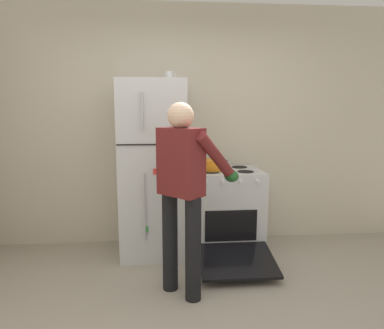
% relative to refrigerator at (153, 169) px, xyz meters
% --- Properties ---
extents(kitchen_wall_back, '(6.00, 0.10, 2.70)m').
position_rel_refrigerator_xyz_m(kitchen_wall_back, '(0.37, 0.38, 0.43)').
color(kitchen_wall_back, beige).
rests_on(kitchen_wall_back, ground).
extents(refrigerator, '(0.68, 0.72, 1.84)m').
position_rel_refrigerator_xyz_m(refrigerator, '(0.00, 0.00, 0.00)').
color(refrigerator, silver).
rests_on(refrigerator, ground).
extents(stove_range, '(0.76, 1.21, 0.90)m').
position_rel_refrigerator_xyz_m(stove_range, '(0.78, -0.02, -0.48)').
color(stove_range, silver).
rests_on(stove_range, ground).
extents(person_cook, '(0.70, 0.72, 1.60)m').
position_rel_refrigerator_xyz_m(person_cook, '(0.27, -0.89, 0.04)').
color(person_cook, black).
rests_on(person_cook, ground).
extents(red_pot, '(0.33, 0.23, 0.11)m').
position_rel_refrigerator_xyz_m(red_pot, '(0.62, -0.05, 0.04)').
color(red_pot, orange).
rests_on(red_pot, stove_range).
extents(coffee_mug, '(0.11, 0.08, 0.10)m').
position_rel_refrigerator_xyz_m(coffee_mug, '(0.18, 0.05, 0.97)').
color(coffee_mug, silver).
rests_on(coffee_mug, refrigerator).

